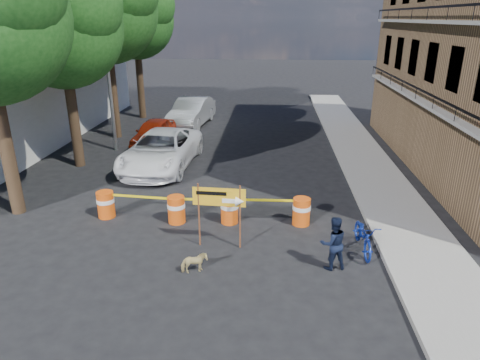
% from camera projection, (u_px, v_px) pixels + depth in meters
% --- Properties ---
extents(ground, '(120.00, 120.00, 0.00)m').
position_uv_depth(ground, '(205.00, 248.00, 12.45)').
color(ground, black).
rests_on(ground, ground).
extents(sidewalk_east, '(2.40, 40.00, 0.15)m').
position_uv_depth(sidewalk_east, '(376.00, 179.00, 17.59)').
color(sidewalk_east, gray).
rests_on(sidewalk_east, ground).
extents(tree_mid_a, '(5.25, 5.00, 8.68)m').
position_uv_depth(tree_mid_a, '(62.00, 25.00, 17.31)').
color(tree_mid_a, '#332316').
rests_on(tree_mid_a, ground).
extents(tree_mid_b, '(5.67, 5.40, 9.62)m').
position_uv_depth(tree_mid_b, '(106.00, 9.00, 21.72)').
color(tree_mid_b, '#332316').
rests_on(tree_mid_b, ground).
extents(tree_far, '(5.04, 4.80, 8.84)m').
position_uv_depth(tree_far, '(136.00, 19.00, 26.55)').
color(tree_far, '#332316').
rests_on(tree_far, ground).
extents(streetlamp, '(1.25, 0.18, 8.00)m').
position_uv_depth(streetlamp, '(108.00, 61.00, 20.16)').
color(streetlamp, gray).
rests_on(streetlamp, ground).
extents(barrel_far_left, '(0.58, 0.58, 0.90)m').
position_uv_depth(barrel_far_left, '(106.00, 204.00, 14.27)').
color(barrel_far_left, '#E3510D').
rests_on(barrel_far_left, ground).
extents(barrel_mid_left, '(0.58, 0.58, 0.90)m').
position_uv_depth(barrel_mid_left, '(176.00, 209.00, 13.89)').
color(barrel_mid_left, '#E3510D').
rests_on(barrel_mid_left, ground).
extents(barrel_mid_right, '(0.58, 0.58, 0.90)m').
position_uv_depth(barrel_mid_right, '(229.00, 209.00, 13.87)').
color(barrel_mid_right, '#E3510D').
rests_on(barrel_mid_right, ground).
extents(barrel_far_right, '(0.58, 0.58, 0.90)m').
position_uv_depth(barrel_far_right, '(301.00, 211.00, 13.75)').
color(barrel_far_right, '#E3510D').
rests_on(barrel_far_right, ground).
extents(detour_sign, '(1.52, 0.29, 1.95)m').
position_uv_depth(detour_sign, '(226.00, 202.00, 12.04)').
color(detour_sign, '#592D19').
rests_on(detour_sign, ground).
extents(pedestrian, '(0.85, 0.73, 1.49)m').
position_uv_depth(pedestrian, '(333.00, 243.00, 11.23)').
color(pedestrian, black).
rests_on(pedestrian, ground).
extents(bicycle, '(0.68, 0.99, 1.83)m').
position_uv_depth(bicycle, '(365.00, 222.00, 12.02)').
color(bicycle, '#142EA4').
rests_on(bicycle, ground).
extents(dog, '(0.75, 0.53, 0.58)m').
position_uv_depth(dog, '(194.00, 263.00, 11.17)').
color(dog, tan).
rests_on(dog, ground).
extents(suv_white, '(3.01, 5.93, 1.61)m').
position_uv_depth(suv_white, '(161.00, 150.00, 18.92)').
color(suv_white, white).
rests_on(suv_white, ground).
extents(sedan_red, '(1.83, 4.04, 1.34)m').
position_uv_depth(sedan_red, '(154.00, 133.00, 22.32)').
color(sedan_red, '#9A220C').
rests_on(sedan_red, ground).
extents(sedan_silver, '(2.38, 5.26, 1.68)m').
position_uv_depth(sedan_silver, '(192.00, 112.00, 26.38)').
color(sedan_silver, '#B4B7BC').
rests_on(sedan_silver, ground).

